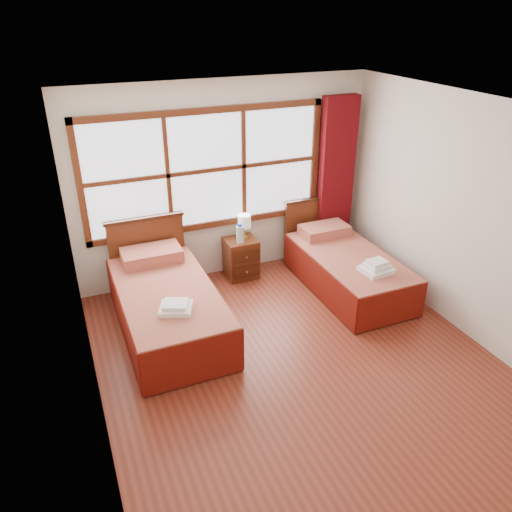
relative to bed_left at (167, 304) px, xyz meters
name	(u,v)px	position (x,y,z in m)	size (l,w,h in m)	color
floor	(300,364)	(1.11, -1.20, -0.31)	(4.50, 4.50, 0.00)	maroon
ceiling	(312,112)	(1.11, -1.20, 2.29)	(4.50, 4.50, 0.00)	white
wall_back	(225,182)	(1.11, 1.05, 0.99)	(4.00, 4.00, 0.00)	silver
wall_left	(83,297)	(-0.89, -1.20, 0.99)	(4.50, 4.50, 0.00)	silver
wall_right	(470,221)	(3.11, -1.20, 0.99)	(4.50, 4.50, 0.00)	silver
window	(207,170)	(0.86, 1.02, 1.19)	(3.16, 0.06, 1.56)	white
curtain	(336,180)	(2.71, 0.91, 0.86)	(0.50, 0.16, 2.30)	#60090E
bed_left	(167,304)	(0.00, 0.00, 0.00)	(1.06, 2.08, 1.03)	#37190B
bed_right	(346,267)	(2.39, 0.00, -0.03)	(0.97, 1.99, 0.93)	#37190B
nightstand	(241,258)	(1.23, 0.80, -0.03)	(0.42, 0.42, 0.56)	#562612
towels_left	(176,307)	(-0.01, -0.53, 0.28)	(0.41, 0.39, 0.10)	white
towels_right	(377,267)	(2.45, -0.56, 0.25)	(0.38, 0.34, 0.15)	white
lamp	(244,222)	(1.29, 0.83, 0.48)	(0.17, 0.17, 0.33)	gold
bottle_near	(239,234)	(1.17, 0.72, 0.36)	(0.07, 0.07, 0.27)	silver
bottle_far	(241,234)	(1.19, 0.71, 0.37)	(0.07, 0.07, 0.27)	silver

